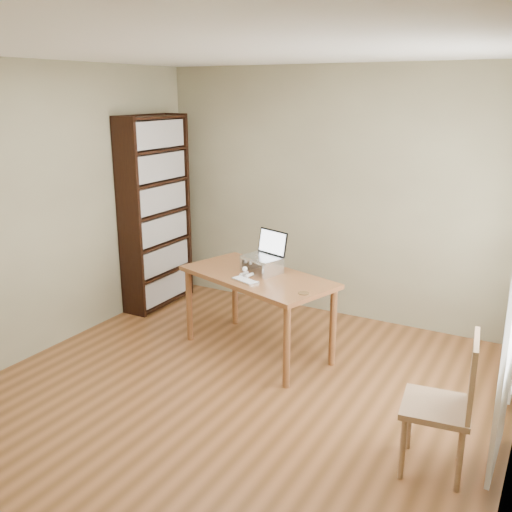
% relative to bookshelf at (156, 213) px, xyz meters
% --- Properties ---
extents(room, '(4.04, 4.54, 2.64)m').
position_rel_bookshelf_xyz_m(room, '(1.86, -1.54, 0.25)').
color(room, '#5B3618').
rests_on(room, ground).
extents(bookshelf, '(0.30, 0.90, 2.10)m').
position_rel_bookshelf_xyz_m(bookshelf, '(0.00, 0.00, 0.00)').
color(bookshelf, black).
rests_on(bookshelf, ground).
extents(desk, '(1.56, 1.10, 0.75)m').
position_rel_bookshelf_xyz_m(desk, '(1.60, -0.57, -0.40)').
color(desk, brown).
rests_on(desk, ground).
extents(laptop_stand, '(0.32, 0.25, 0.13)m').
position_rel_bookshelf_xyz_m(laptop_stand, '(1.60, -0.49, -0.22)').
color(laptop_stand, silver).
rests_on(laptop_stand, desk).
extents(laptop, '(0.39, 0.38, 0.24)m').
position_rel_bookshelf_xyz_m(laptop, '(1.60, -0.43, -0.11)').
color(laptop, silver).
rests_on(laptop, laptop_stand).
extents(keyboard, '(0.28, 0.19, 0.02)m').
position_rel_bookshelf_xyz_m(keyboard, '(1.59, -0.79, -0.29)').
color(keyboard, silver).
rests_on(keyboard, desk).
extents(coaster, '(0.09, 0.09, 0.01)m').
position_rel_bookshelf_xyz_m(coaster, '(2.16, -0.82, -0.30)').
color(coaster, brown).
rests_on(coaster, desk).
extents(cat, '(0.25, 0.49, 0.16)m').
position_rel_bookshelf_xyz_m(cat, '(1.56, -0.46, -0.23)').
color(cat, '#453F36').
rests_on(cat, desk).
extents(chair, '(0.46, 0.46, 0.94)m').
position_rel_bookshelf_xyz_m(chair, '(3.48, -1.54, -0.54)').
color(chair, '#9F7956').
rests_on(chair, ground).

